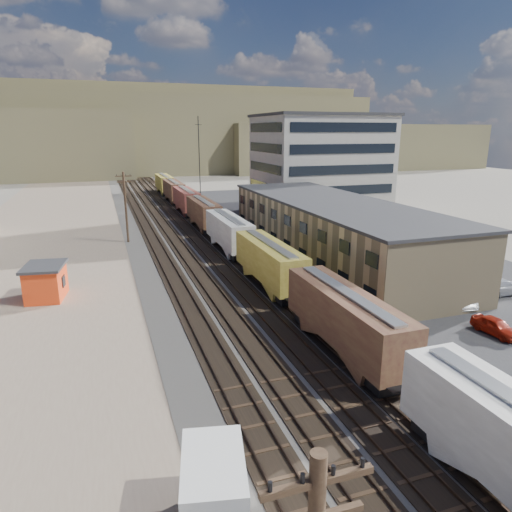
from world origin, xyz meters
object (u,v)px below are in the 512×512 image
object	(u,v)px
freight_train	(215,220)
parked_car_white	(454,296)
box_truck	(215,511)
parked_car_blue	(310,213)
parked_car_red	(496,327)
utility_pole_north	(126,206)
parked_car_silver	(501,287)
maintenance_shed	(46,281)

from	to	relation	value
freight_train	parked_car_white	xyz separation A→B (m)	(14.34, -32.78, -2.01)
freight_train	box_truck	distance (m)	51.94
parked_car_blue	parked_car_red	bearing A→B (deg)	-157.71
utility_pole_north	parked_car_white	xyz separation A→B (m)	(26.64, -34.74, -4.52)
box_truck	parked_car_red	size ratio (longest dim) A/B	1.70
box_truck	parked_car_silver	distance (m)	37.84
box_truck	parked_car_white	bearing A→B (deg)	33.32
parked_car_silver	parked_car_blue	xyz separation A→B (m)	(0.11, 43.22, 0.04)
parked_car_blue	maintenance_shed	bearing A→B (deg)	157.04
maintenance_shed	parked_car_silver	world-z (taller)	maintenance_shed
freight_train	parked_car_blue	bearing A→B (deg)	28.20
utility_pole_north	parked_car_blue	size ratio (longest dim) A/B	1.69
parked_car_red	parked_car_white	xyz separation A→B (m)	(1.53, 6.25, 0.12)
utility_pole_north	box_truck	xyz separation A→B (m)	(-0.18, -52.37, -3.60)
box_truck	parked_car_white	size ratio (longest dim) A/B	1.39
utility_pole_north	box_truck	distance (m)	52.50
utility_pole_north	parked_car_blue	world-z (taller)	utility_pole_north
freight_train	maintenance_shed	world-z (taller)	freight_train
box_truck	parked_car_blue	xyz separation A→B (m)	(33.21, 61.52, -0.88)
freight_train	box_truck	world-z (taller)	freight_train
parked_car_white	parked_car_blue	bearing A→B (deg)	88.08
freight_train	utility_pole_north	world-z (taller)	utility_pole_north
box_truck	maintenance_shed	size ratio (longest dim) A/B	1.32
utility_pole_north	freight_train	bearing A→B (deg)	-9.07
freight_train	maintenance_shed	xyz separation A→B (m)	(-21.10, -19.03, -1.09)
utility_pole_north	parked_car_blue	xyz separation A→B (m)	(33.03, 9.15, -4.48)
parked_car_red	parked_car_blue	bearing A→B (deg)	76.14
freight_train	box_truck	size ratio (longest dim) A/B	18.16
freight_train	parked_car_blue	size ratio (longest dim) A/B	20.27
parked_car_white	utility_pole_north	bearing A→B (deg)	133.84
utility_pole_north	parked_car_silver	world-z (taller)	utility_pole_north
parked_car_silver	utility_pole_north	bearing A→B (deg)	45.66
maintenance_shed	parked_car_silver	xyz separation A→B (m)	(41.72, -13.08, -0.92)
freight_train	box_truck	bearing A→B (deg)	-103.91
maintenance_shed	parked_car_red	distance (m)	39.39
utility_pole_north	maintenance_shed	world-z (taller)	utility_pole_north
parked_car_white	parked_car_silver	world-z (taller)	parked_car_white
maintenance_shed	parked_car_silver	size ratio (longest dim) A/B	0.93
box_truck	freight_train	bearing A→B (deg)	76.09
utility_pole_north	maintenance_shed	distance (m)	23.05
box_truck	maintenance_shed	bearing A→B (deg)	105.36
freight_train	parked_car_red	bearing A→B (deg)	-71.82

